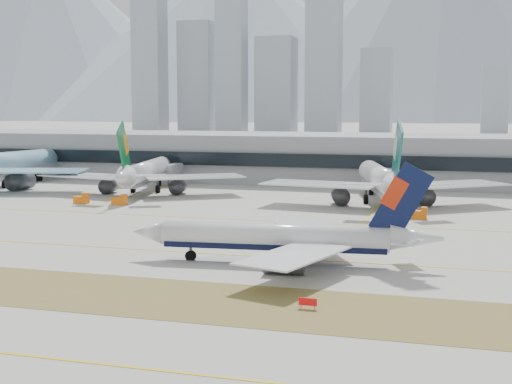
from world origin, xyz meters
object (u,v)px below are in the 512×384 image
(taxiing_airliner, at_px, (286,239))
(widebody_cathay, at_px, (382,181))
(terminal, at_px, (326,158))
(widebody_eva, at_px, (144,174))

(taxiing_airliner, bearing_deg, widebody_cathay, -100.76)
(taxiing_airliner, relative_size, terminal, 0.17)
(taxiing_airliner, distance_m, widebody_cathay, 72.12)
(taxiing_airliner, xyz_separation_m, widebody_cathay, (6.55, 71.80, 1.86))
(widebody_eva, bearing_deg, terminal, -52.33)
(widebody_cathay, height_order, terminal, widebody_cathay)
(taxiing_airliner, xyz_separation_m, widebody_eva, (-58.88, 76.12, 1.60))
(widebody_eva, bearing_deg, taxiing_airliner, -153.33)
(widebody_eva, relative_size, widebody_cathay, 0.97)
(taxiing_airliner, relative_size, widebody_cathay, 0.82)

